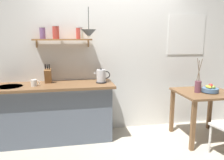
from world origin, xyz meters
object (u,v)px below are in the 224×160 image
fruit_bowl (210,89)px  knife_block (48,76)px  electric_kettle (101,76)px  twig_vase (198,86)px  coffee_mug_by_sink (34,83)px  pendant_lamp (89,33)px  dining_table (204,100)px

fruit_bowl → knife_block: bearing=167.2°
electric_kettle → knife_block: knife_block is taller
fruit_bowl → electric_kettle: size_ratio=0.99×
twig_vase → coffee_mug_by_sink: size_ratio=4.15×
electric_kettle → pendant_lamp: bearing=-170.9°
fruit_bowl → twig_vase: (-0.18, 0.05, 0.05)m
pendant_lamp → knife_block: bearing=165.0°
fruit_bowl → knife_block: knife_block is taller
dining_table → electric_kettle: bearing=167.3°
twig_vase → electric_kettle: bearing=165.6°
electric_kettle → knife_block: size_ratio=0.85×
twig_vase → coffee_mug_by_sink: 2.46m
knife_block → coffee_mug_by_sink: 0.28m
electric_kettle → pendant_lamp: size_ratio=0.58×
twig_vase → pendant_lamp: bearing=168.2°
dining_table → twig_vase: size_ratio=1.54×
dining_table → pendant_lamp: size_ratio=1.88×
fruit_bowl → knife_block: size_ratio=0.84×
electric_kettle → knife_block: 0.83m
twig_vase → coffee_mug_by_sink: bearing=172.9°
dining_table → fruit_bowl: 0.21m
fruit_bowl → coffee_mug_by_sink: (-2.62, 0.35, 0.13)m
knife_block → coffee_mug_by_sink: (-0.18, -0.21, -0.07)m
electric_kettle → coffee_mug_by_sink: electric_kettle is taller
fruit_bowl → coffee_mug_by_sink: bearing=172.4°
electric_kettle → pendant_lamp: (-0.19, -0.03, 0.66)m
twig_vase → dining_table: bearing=6.7°
electric_kettle → pendant_lamp: 0.68m
knife_block → pendant_lamp: bearing=-15.0°
electric_kettle → knife_block: bearing=170.3°
knife_block → dining_table: bearing=-11.7°
coffee_mug_by_sink → pendant_lamp: 1.08m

